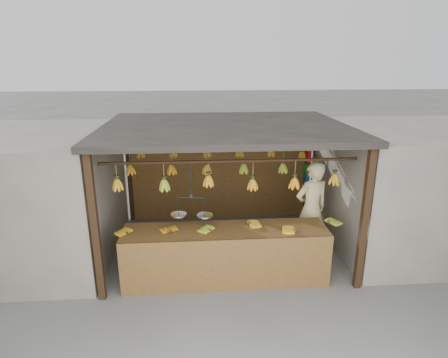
{
  "coord_description": "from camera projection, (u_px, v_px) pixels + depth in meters",
  "views": [
    {
      "loc": [
        -0.53,
        -6.54,
        3.48
      ],
      "look_at": [
        0.0,
        0.3,
        1.3
      ],
      "focal_mm": 30.0,
      "sensor_mm": 36.0,
      "label": 1
    }
  ],
  "objects": [
    {
      "name": "counter",
      "position": [
        226.0,
        244.0,
        5.92
      ],
      "size": [
        3.55,
        0.75,
        0.96
      ],
      "color": "brown",
      "rests_on": "ground"
    },
    {
      "name": "bag_bundles",
      "position": [
        306.0,
        174.0,
        8.42
      ],
      "size": [
        0.08,
        0.26,
        1.24
      ],
      "color": "red",
      "rests_on": "ground"
    },
    {
      "name": "neighbor_left",
      "position": [
        25.0,
        197.0,
        6.69
      ],
      "size": [
        3.0,
        3.0,
        2.3
      ],
      "primitive_type": "cube",
      "color": "slate",
      "rests_on": "ground"
    },
    {
      "name": "hanging_bananas",
      "position": [
        226.0,
        167.0,
        6.82
      ],
      "size": [
        3.59,
        2.24,
        0.39
      ],
      "color": "orange",
      "rests_on": "ground"
    },
    {
      "name": "stall",
      "position": [
        224.0,
        145.0,
        7.02
      ],
      "size": [
        4.3,
        3.3,
        2.4
      ],
      "color": "black",
      "rests_on": "ground"
    },
    {
      "name": "neighbor_right",
      "position": [
        411.0,
        187.0,
        7.22
      ],
      "size": [
        3.0,
        3.0,
        2.3
      ],
      "primitive_type": "cube",
      "color": "slate",
      "rests_on": "ground"
    },
    {
      "name": "ground",
      "position": [
        225.0,
        247.0,
        7.3
      ],
      "size": [
        80.0,
        80.0,
        0.0
      ],
      "primitive_type": "plane",
      "color": "#5B5B57"
    },
    {
      "name": "vendor",
      "position": [
        311.0,
        209.0,
        6.8
      ],
      "size": [
        0.75,
        0.6,
        1.8
      ],
      "primitive_type": "imported",
      "rotation": [
        0.0,
        0.0,
        3.44
      ],
      "color": "beige",
      "rests_on": "ground"
    },
    {
      "name": "balance_scale",
      "position": [
        192.0,
        212.0,
        5.95
      ],
      "size": [
        0.66,
        0.31,
        0.89
      ],
      "color": "black",
      "rests_on": "ground"
    }
  ]
}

